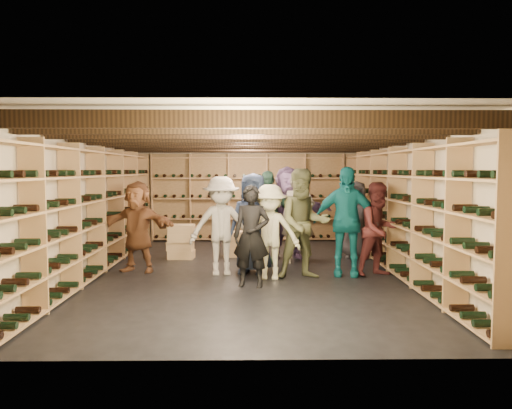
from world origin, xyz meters
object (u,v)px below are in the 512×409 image
at_px(person_11, 288,213).
at_px(person_4, 346,221).
at_px(crate_stack_right, 236,244).
at_px(person_10, 267,216).
at_px(person_12, 356,220).
at_px(person_6, 253,223).
at_px(person_8, 379,229).
at_px(crate_stack_left, 181,242).
at_px(person_3, 270,232).
at_px(person_9, 221,226).
at_px(person_1, 251,236).
at_px(crate_loose, 252,248).
at_px(person_5, 137,226).
at_px(person_2, 304,224).
at_px(person_7, 298,218).

bearing_deg(person_11, person_4, -70.30).
bearing_deg(crate_stack_right, person_10, -43.98).
bearing_deg(person_12, person_6, -127.83).
xyz_separation_m(person_8, person_12, (-0.02, 1.66, -0.01)).
xyz_separation_m(person_6, person_10, (0.28, 1.01, 0.02)).
bearing_deg(person_11, person_6, -124.98).
xyz_separation_m(crate_stack_left, person_3, (1.68, -1.84, 0.42)).
xyz_separation_m(person_10, person_11, (0.42, 0.35, 0.04)).
bearing_deg(person_9, person_1, -66.69).
bearing_deg(person_11, crate_loose, 124.84).
xyz_separation_m(person_8, person_10, (-1.81, 1.30, 0.09)).
relative_size(person_4, person_12, 1.18).
bearing_deg(person_11, person_5, -163.20).
height_order(person_2, person_8, person_2).
relative_size(person_6, person_7, 0.99).
xyz_separation_m(person_1, person_10, (0.31, 2.03, 0.10)).
height_order(person_3, person_7, person_7).
bearing_deg(person_2, person_12, 47.62).
bearing_deg(person_4, person_3, -159.39).
bearing_deg(person_12, person_9, -131.19).
relative_size(person_3, person_7, 0.89).
height_order(person_6, person_10, person_10).
bearing_deg(person_8, person_12, 67.60).
distance_m(person_2, person_7, 1.30).
height_order(crate_stack_left, person_8, person_8).
distance_m(person_8, person_12, 1.66).
distance_m(person_7, person_10, 0.61).
distance_m(person_6, person_9, 0.55).
relative_size(crate_stack_right, person_10, 0.30).
bearing_deg(person_11, person_8, -57.96).
height_order(crate_stack_right, person_11, person_11).
bearing_deg(person_11, person_9, -137.11).
xyz_separation_m(person_1, person_6, (0.03, 1.02, 0.08)).
distance_m(person_1, person_9, 1.01).
relative_size(person_1, person_3, 1.01).
bearing_deg(person_3, person_6, 127.58).
distance_m(crate_stack_right, person_6, 1.75).
bearing_deg(person_4, person_9, -172.91).
bearing_deg(person_12, person_3, -115.52).
height_order(person_4, person_12, person_4).
bearing_deg(person_5, person_3, -0.83).
xyz_separation_m(person_4, person_5, (-3.53, 0.37, -0.12)).
height_order(person_7, person_10, person_10).
xyz_separation_m(person_6, person_11, (0.70, 1.36, 0.06)).
xyz_separation_m(crate_loose, person_8, (2.08, -2.42, 0.69)).
xyz_separation_m(crate_loose, person_12, (2.06, -0.76, 0.68)).
distance_m(person_5, person_12, 4.24).
bearing_deg(person_6, person_10, 92.13).
height_order(crate_stack_left, person_3, person_3).
distance_m(crate_loose, person_1, 3.21).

